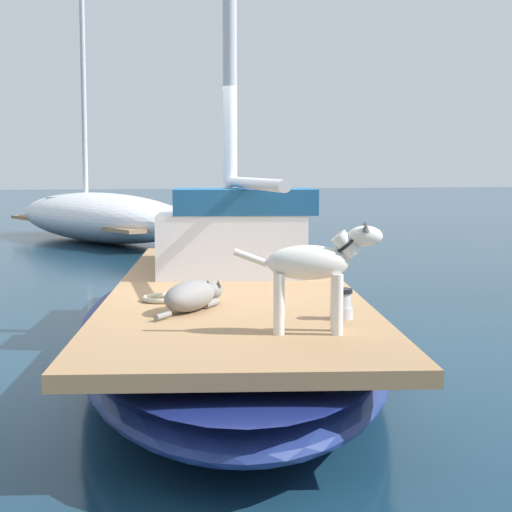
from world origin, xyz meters
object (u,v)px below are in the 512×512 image
(sailboat_main, at_px, (232,318))
(coiled_rope, at_px, (163,298))
(deck_winch, at_px, (341,305))
(dog_white, at_px, (315,266))
(moored_boat_far_astern, at_px, (100,216))
(dog_grey, at_px, (192,296))

(sailboat_main, relative_size, coiled_rope, 23.32)
(deck_winch, xyz_separation_m, coiled_rope, (-1.12, 1.03, -0.08))
(dog_white, distance_m, moored_boat_far_astern, 14.60)
(dog_white, xyz_separation_m, moored_boat_far_astern, (-0.89, 14.56, -0.50))
(dog_grey, distance_m, deck_winch, 1.11)
(sailboat_main, distance_m, moored_boat_far_astern, 12.25)
(dog_white, bearing_deg, moored_boat_far_astern, 93.48)
(dog_grey, relative_size, moored_boat_far_astern, 0.11)
(sailboat_main, height_order, dog_white, dog_white)
(dog_white, height_order, dog_grey, dog_white)
(dog_white, xyz_separation_m, dog_grey, (-0.64, 0.99, -0.32))
(dog_grey, xyz_separation_m, coiled_rope, (-0.17, 0.47, -0.08))
(deck_winch, height_order, moored_boat_far_astern, moored_boat_far_astern)
(sailboat_main, distance_m, coiled_rope, 1.19)
(dog_white, bearing_deg, coiled_rope, 119.07)
(dog_white, bearing_deg, deck_winch, 53.43)
(sailboat_main, height_order, deck_winch, deck_winch)
(sailboat_main, xyz_separation_m, coiled_rope, (-0.72, -0.89, 0.35))
(deck_winch, distance_m, moored_boat_far_astern, 14.19)
(dog_grey, bearing_deg, sailboat_main, 67.79)
(dog_white, distance_m, deck_winch, 0.62)
(sailboat_main, xyz_separation_m, dog_white, (0.09, -2.34, 0.75))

